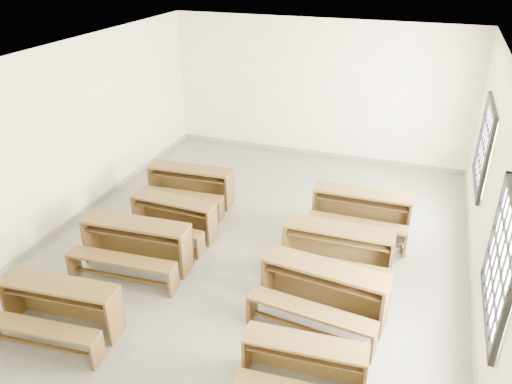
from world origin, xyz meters
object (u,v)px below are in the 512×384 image
(desk_set_0, at_px, (60,304))
(desk_set_3, at_px, (190,183))
(desk_set_7, at_px, (361,209))
(desk_set_4, at_px, (304,363))
(desk_set_6, at_px, (337,247))
(desk_set_1, at_px, (135,242))
(desk_set_5, at_px, (323,289))
(desk_set_2, at_px, (173,215))

(desk_set_0, distance_m, desk_set_3, 3.84)
(desk_set_3, xyz_separation_m, desk_set_7, (3.35, 0.05, 0.01))
(desk_set_4, relative_size, desk_set_6, 0.86)
(desk_set_1, xyz_separation_m, desk_set_6, (3.03, 0.94, -0.01))
(desk_set_5, xyz_separation_m, desk_set_7, (0.14, 2.44, -0.01))
(desk_set_2, xyz_separation_m, desk_set_4, (3.03, -2.52, -0.03))
(desk_set_1, distance_m, desk_set_2, 1.05)
(desk_set_0, height_order, desk_set_4, desk_set_0)
(desk_set_1, bearing_deg, desk_set_7, 31.69)
(desk_set_4, distance_m, desk_set_6, 2.41)
(desk_set_1, xyz_separation_m, desk_set_3, (-0.16, 2.23, -0.02))
(desk_set_0, height_order, desk_set_3, desk_set_3)
(desk_set_4, distance_m, desk_set_7, 3.75)
(desk_set_3, bearing_deg, desk_set_0, -93.28)
(desk_set_5, bearing_deg, desk_set_3, 149.50)
(desk_set_4, bearing_deg, desk_set_3, 127.67)
(desk_set_6, bearing_deg, desk_set_0, -142.37)
(desk_set_1, bearing_deg, desk_set_6, 13.32)
(desk_set_1, xyz_separation_m, desk_set_5, (3.05, -0.16, 0.00))
(desk_set_1, relative_size, desk_set_7, 1.04)
(desk_set_1, bearing_deg, desk_set_5, -6.89)
(desk_set_3, bearing_deg, desk_set_2, -80.84)
(desk_set_0, height_order, desk_set_2, desk_set_0)
(desk_set_0, distance_m, desk_set_7, 5.13)
(desk_set_1, height_order, desk_set_7, desk_set_1)
(desk_set_1, height_order, desk_set_2, desk_set_1)
(desk_set_2, relative_size, desk_set_3, 0.91)
(desk_set_0, relative_size, desk_set_5, 0.91)
(desk_set_2, height_order, desk_set_4, desk_set_2)
(desk_set_3, bearing_deg, desk_set_7, -2.44)
(desk_set_4, bearing_deg, desk_set_0, 178.45)
(desk_set_2, bearing_deg, desk_set_6, 0.01)
(desk_set_1, bearing_deg, desk_set_3, 90.24)
(desk_set_0, height_order, desk_set_5, desk_set_5)
(desk_set_2, distance_m, desk_set_6, 2.93)
(desk_set_6, bearing_deg, desk_set_1, -163.82)
(desk_set_0, xyz_separation_m, desk_set_7, (3.35, 3.89, 0.03))
(desk_set_2, height_order, desk_set_3, desk_set_3)
(desk_set_0, xyz_separation_m, desk_set_4, (3.29, 0.14, -0.04))
(desk_set_2, bearing_deg, desk_set_7, 23.90)
(desk_set_2, xyz_separation_m, desk_set_7, (3.09, 1.23, 0.05))
(desk_set_3, distance_m, desk_set_5, 4.00)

